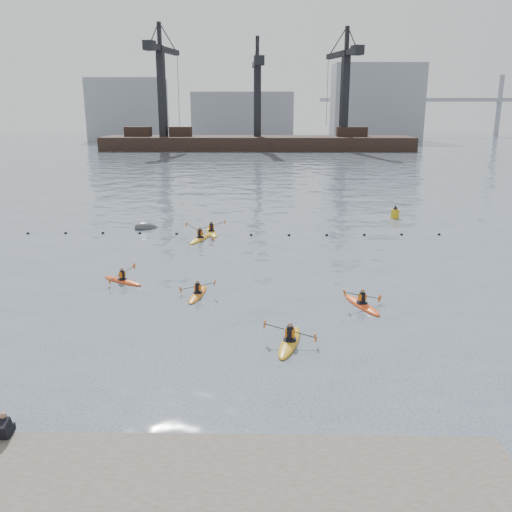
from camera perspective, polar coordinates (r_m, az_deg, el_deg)
The scene contains 12 objects.
ground at distance 22.06m, azimuth -4.81°, elevation -11.25°, with size 400.00×400.00×0.00m, color #34414B.
float_line at distance 43.35m, azimuth -2.48°, elevation 2.30°, with size 33.24×0.73×0.24m.
barge_pier at distance 129.86m, azimuth 0.04°, elevation 11.95°, with size 72.00×19.30×29.50m.
skyline at distance 169.87m, azimuth 1.16°, elevation 15.26°, with size 141.00×28.00×22.00m.
kayaker_0 at distance 29.62m, azimuth -6.15°, elevation -3.96°, with size 2.05×3.08×1.04m.
kayaker_1 at distance 23.72m, azimuth 3.57°, elevation -8.95°, with size 2.31×3.55×1.12m.
kayaker_2 at distance 32.62m, azimuth -13.87°, elevation -2.49°, with size 2.86×2.18×1.00m.
kayaker_3 at distance 41.88m, azimuth -5.89°, elevation 1.87°, with size 2.41×3.59×1.44m.
kayaker_4 at distance 28.44m, azimuth 11.09°, elevation -4.99°, with size 2.14×3.31×1.15m.
kayaker_5 at distance 43.97m, azimuth -4.71°, elevation 2.56°, with size 2.36×3.60×1.20m.
mooring_buoy at distance 46.48m, azimuth -11.46°, elevation 2.87°, with size 2.11×1.25×1.05m, color #3E4144.
nav_buoy at distance 51.35m, azimuth 14.42°, elevation 4.34°, with size 0.75×0.75×1.37m.
Camera 1 is at (2.19, -19.59, 9.91)m, focal length 38.00 mm.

